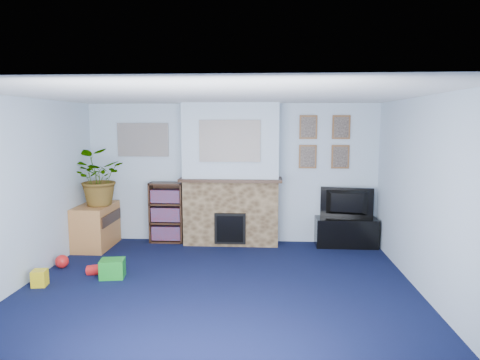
# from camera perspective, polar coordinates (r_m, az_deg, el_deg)

# --- Properties ---
(floor) EXTENTS (5.00, 4.50, 0.01)m
(floor) POSITION_cam_1_polar(r_m,az_deg,el_deg) (5.55, -2.98, -14.35)
(floor) COLOR #0D1334
(floor) RESTS_ON ground
(ceiling) EXTENTS (5.00, 4.50, 0.01)m
(ceiling) POSITION_cam_1_polar(r_m,az_deg,el_deg) (5.15, -3.17, 11.23)
(ceiling) COLOR white
(ceiling) RESTS_ON wall_back
(wall_back) EXTENTS (5.00, 0.04, 2.40)m
(wall_back) POSITION_cam_1_polar(r_m,az_deg,el_deg) (7.43, -1.08, 0.89)
(wall_back) COLOR silver
(wall_back) RESTS_ON ground
(wall_front) EXTENTS (5.00, 0.04, 2.40)m
(wall_front) POSITION_cam_1_polar(r_m,az_deg,el_deg) (3.05, -8.00, -9.20)
(wall_front) COLOR silver
(wall_front) RESTS_ON ground
(wall_left) EXTENTS (0.04, 4.50, 2.40)m
(wall_left) POSITION_cam_1_polar(r_m,az_deg,el_deg) (6.04, -27.38, -1.57)
(wall_left) COLOR silver
(wall_left) RESTS_ON ground
(wall_right) EXTENTS (0.04, 4.50, 2.40)m
(wall_right) POSITION_cam_1_polar(r_m,az_deg,el_deg) (5.52, 23.68, -2.14)
(wall_right) COLOR silver
(wall_right) RESTS_ON ground
(chimney_breast) EXTENTS (1.72, 0.50, 2.40)m
(chimney_breast) POSITION_cam_1_polar(r_m,az_deg,el_deg) (7.23, -1.21, 0.57)
(chimney_breast) COLOR brown
(chimney_breast) RESTS_ON ground
(collage_main) EXTENTS (1.00, 0.03, 0.68)m
(collage_main) POSITION_cam_1_polar(r_m,az_deg,el_deg) (6.97, -1.37, 5.22)
(collage_main) COLOR gray
(collage_main) RESTS_ON chimney_breast
(collage_left) EXTENTS (0.90, 0.03, 0.58)m
(collage_left) POSITION_cam_1_polar(r_m,az_deg,el_deg) (7.65, -12.80, 5.25)
(collage_left) COLOR gray
(collage_left) RESTS_ON wall_back
(portrait_tl) EXTENTS (0.30, 0.03, 0.40)m
(portrait_tl) POSITION_cam_1_polar(r_m,az_deg,el_deg) (7.37, 9.09, 6.97)
(portrait_tl) COLOR brown
(portrait_tl) RESTS_ON wall_back
(portrait_tr) EXTENTS (0.30, 0.03, 0.40)m
(portrait_tr) POSITION_cam_1_polar(r_m,az_deg,el_deg) (7.44, 13.34, 6.87)
(portrait_tr) COLOR brown
(portrait_tr) RESTS_ON wall_back
(portrait_bl) EXTENTS (0.30, 0.03, 0.40)m
(portrait_bl) POSITION_cam_1_polar(r_m,az_deg,el_deg) (7.39, 9.01, 3.10)
(portrait_bl) COLOR brown
(portrait_bl) RESTS_ON wall_back
(portrait_br) EXTENTS (0.30, 0.03, 0.40)m
(portrait_br) POSITION_cam_1_polar(r_m,az_deg,el_deg) (7.46, 13.22, 3.03)
(portrait_br) COLOR brown
(portrait_br) RESTS_ON wall_back
(tv_stand) EXTENTS (1.02, 0.43, 0.48)m
(tv_stand) POSITION_cam_1_polar(r_m,az_deg,el_deg) (7.50, 13.93, -6.87)
(tv_stand) COLOR black
(tv_stand) RESTS_ON ground
(television) EXTENTS (0.89, 0.28, 0.51)m
(television) POSITION_cam_1_polar(r_m,az_deg,el_deg) (7.41, 14.03, -3.01)
(television) COLOR black
(television) RESTS_ON tv_stand
(bookshelf) EXTENTS (0.58, 0.28, 1.05)m
(bookshelf) POSITION_cam_1_polar(r_m,az_deg,el_deg) (7.58, -9.73, -4.44)
(bookshelf) COLOR #311C11
(bookshelf) RESTS_ON ground
(sideboard) EXTENTS (0.51, 0.92, 0.72)m
(sideboard) POSITION_cam_1_polar(r_m,az_deg,el_deg) (7.58, -18.63, -5.91)
(sideboard) COLOR #B8753B
(sideboard) RESTS_ON ground
(potted_plant) EXTENTS (0.85, 0.74, 0.92)m
(potted_plant) POSITION_cam_1_polar(r_m,az_deg,el_deg) (7.37, -18.69, 0.26)
(potted_plant) COLOR #26661E
(potted_plant) RESTS_ON sideboard
(mantel_clock) EXTENTS (0.09, 0.05, 0.13)m
(mantel_clock) POSITION_cam_1_polar(r_m,az_deg,el_deg) (7.18, -1.14, 0.81)
(mantel_clock) COLOR gold
(mantel_clock) RESTS_ON chimney_breast
(mantel_candle) EXTENTS (0.04, 0.04, 0.14)m
(mantel_candle) POSITION_cam_1_polar(r_m,az_deg,el_deg) (7.16, 1.61, 0.87)
(mantel_candle) COLOR #B2BFC6
(mantel_candle) RESTS_ON chimney_breast
(mantel_teddy) EXTENTS (0.14, 0.14, 0.14)m
(mantel_teddy) POSITION_cam_1_polar(r_m,az_deg,el_deg) (7.26, -6.02, 0.80)
(mantel_teddy) COLOR gray
(mantel_teddy) RESTS_ON chimney_breast
(mantel_can) EXTENTS (0.06, 0.06, 0.13)m
(mantel_can) POSITION_cam_1_polar(r_m,az_deg,el_deg) (7.16, 4.60, 0.69)
(mantel_can) COLOR yellow
(mantel_can) RESTS_ON chimney_breast
(green_crate) EXTENTS (0.35, 0.30, 0.25)m
(green_crate) POSITION_cam_1_polar(r_m,az_deg,el_deg) (6.12, -16.65, -11.12)
(green_crate) COLOR #198C26
(green_crate) RESTS_ON ground
(toy_ball) EXTENTS (0.19, 0.19, 0.19)m
(toy_ball) POSITION_cam_1_polar(r_m,az_deg,el_deg) (6.77, -22.66, -10.03)
(toy_ball) COLOR red
(toy_ball) RESTS_ON ground
(toy_block) EXTENTS (0.20, 0.20, 0.21)m
(toy_block) POSITION_cam_1_polar(r_m,az_deg,el_deg) (6.17, -25.15, -11.70)
(toy_block) COLOR yellow
(toy_block) RESTS_ON ground
(toy_tube) EXTENTS (0.33, 0.15, 0.19)m
(toy_tube) POSITION_cam_1_polar(r_m,az_deg,el_deg) (6.32, -18.31, -11.26)
(toy_tube) COLOR red
(toy_tube) RESTS_ON ground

